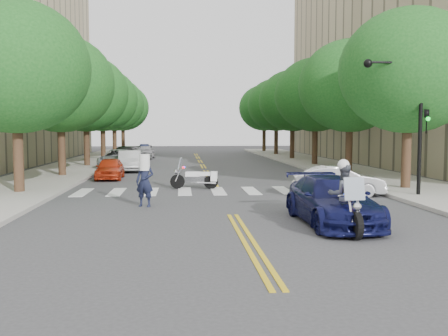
{
  "coord_description": "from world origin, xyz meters",
  "views": [
    {
      "loc": [
        -1.72,
        -16.46,
        2.87
      ],
      "look_at": [
        0.03,
        3.68,
        1.3
      ],
      "focal_mm": 40.0,
      "sensor_mm": 36.0,
      "label": 1
    }
  ],
  "objects": [
    {
      "name": "parked_car_a",
      "position": [
        -5.8,
        12.64,
        0.62
      ],
      "size": [
        1.57,
        3.69,
        1.24
      ],
      "primitive_type": "imported",
      "rotation": [
        0.0,
        0.0,
        0.03
      ],
      "color": "red",
      "rests_on": "ground"
    },
    {
      "name": "sedan_blue",
      "position": [
        2.85,
        -1.79,
        0.72
      ],
      "size": [
        2.13,
        4.98,
        1.43
      ],
      "primitive_type": "imported",
      "rotation": [
        0.0,
        0.0,
        0.03
      ],
      "color": "#101343",
      "rests_on": "ground"
    },
    {
      "name": "tree_l_5",
      "position": [
        -8.8,
        46.0,
        5.55
      ],
      "size": [
        6.4,
        6.4,
        8.45
      ],
      "color": "#382316",
      "rests_on": "ground"
    },
    {
      "name": "parked_car_d",
      "position": [
        -6.24,
        24.64,
        0.74
      ],
      "size": [
        2.56,
        5.27,
        1.48
      ],
      "primitive_type": "imported",
      "rotation": [
        0.0,
        0.0,
        -0.1
      ],
      "color": "black",
      "rests_on": "ground"
    },
    {
      "name": "tree_l_0",
      "position": [
        -8.8,
        6.0,
        5.55
      ],
      "size": [
        6.4,
        6.4,
        8.45
      ],
      "color": "#382316",
      "rests_on": "ground"
    },
    {
      "name": "parked_car_c",
      "position": [
        -6.3,
        20.37,
        0.7
      ],
      "size": [
        2.53,
        5.16,
        1.41
      ],
      "primitive_type": "imported",
      "rotation": [
        0.0,
        0.0,
        -0.04
      ],
      "color": "#A1A3A8",
      "rests_on": "ground"
    },
    {
      "name": "tree_r_4",
      "position": [
        8.8,
        38.0,
        5.55
      ],
      "size": [
        6.4,
        6.4,
        8.45
      ],
      "color": "#382316",
      "rests_on": "ground"
    },
    {
      "name": "tree_r_2",
      "position": [
        8.8,
        22.0,
        5.55
      ],
      "size": [
        6.4,
        6.4,
        8.45
      ],
      "color": "#382316",
      "rests_on": "ground"
    },
    {
      "name": "parked_car_b",
      "position": [
        -5.2,
        18.0,
        0.7
      ],
      "size": [
        1.88,
        4.39,
        1.41
      ],
      "primitive_type": "imported",
      "rotation": [
        0.0,
        0.0,
        0.09
      ],
      "color": "silver",
      "rests_on": "ground"
    },
    {
      "name": "tree_l_3",
      "position": [
        -8.8,
        30.0,
        5.55
      ],
      "size": [
        6.4,
        6.4,
        8.45
      ],
      "color": "#382316",
      "rests_on": "ground"
    },
    {
      "name": "tree_r_1",
      "position": [
        8.8,
        14.0,
        5.55
      ],
      "size": [
        6.4,
        6.4,
        8.45
      ],
      "color": "#382316",
      "rests_on": "ground"
    },
    {
      "name": "ground",
      "position": [
        0.0,
        0.0,
        0.0
      ],
      "size": [
        140.0,
        140.0,
        0.0
      ],
      "primitive_type": "plane",
      "color": "#38383A",
      "rests_on": "ground"
    },
    {
      "name": "motorcycle_parked",
      "position": [
        -0.87,
        7.51,
        0.52
      ],
      "size": [
        2.32,
        0.75,
        1.5
      ],
      "rotation": [
        0.0,
        0.0,
        1.42
      ],
      "color": "black",
      "rests_on": "ground"
    },
    {
      "name": "convertible",
      "position": [
        5.08,
        4.5,
        0.64
      ],
      "size": [
        4.06,
        1.93,
        1.29
      ],
      "primitive_type": "imported",
      "rotation": [
        0.0,
        0.0,
        1.42
      ],
      "color": "silver",
      "rests_on": "ground"
    },
    {
      "name": "tree_r_0",
      "position": [
        8.8,
        6.0,
        5.55
      ],
      "size": [
        6.4,
        6.4,
        8.45
      ],
      "color": "#382316",
      "rests_on": "ground"
    },
    {
      "name": "tree_r_3",
      "position": [
        8.8,
        30.0,
        5.55
      ],
      "size": [
        6.4,
        6.4,
        8.45
      ],
      "color": "#382316",
      "rests_on": "ground"
    },
    {
      "name": "sidewalk_right",
      "position": [
        9.5,
        22.0,
        0.07
      ],
      "size": [
        5.0,
        60.0,
        0.15
      ],
      "primitive_type": "cube",
      "color": "#9E9991",
      "rests_on": "ground"
    },
    {
      "name": "traffic_signal_pole",
      "position": [
        7.72,
        3.5,
        3.72
      ],
      "size": [
        2.82,
        0.42,
        6.0
      ],
      "color": "black",
      "rests_on": "ground"
    },
    {
      "name": "tree_l_2",
      "position": [
        -8.8,
        22.0,
        5.55
      ],
      "size": [
        6.4,
        6.4,
        8.45
      ],
      "color": "#382316",
      "rests_on": "ground"
    },
    {
      "name": "parked_car_e",
      "position": [
        -5.2,
        32.37,
        0.74
      ],
      "size": [
        1.92,
        4.39,
        1.47
      ],
      "primitive_type": "imported",
      "rotation": [
        0.0,
        0.0,
        -0.04
      ],
      "color": "#A09FA4",
      "rests_on": "ground"
    },
    {
      "name": "officer_standing",
      "position": [
        -3.05,
        2.12,
        0.94
      ],
      "size": [
        0.8,
        0.65,
        1.88
      ],
      "primitive_type": "imported",
      "rotation": [
        0.0,
        0.0,
        -0.34
      ],
      "color": "#161A31",
      "rests_on": "ground"
    },
    {
      "name": "tree_l_1",
      "position": [
        -8.8,
        14.0,
        5.55
      ],
      "size": [
        6.4,
        6.4,
        8.45
      ],
      "color": "#382316",
      "rests_on": "ground"
    },
    {
      "name": "tree_l_4",
      "position": [
        -8.8,
        38.0,
        5.55
      ],
      "size": [
        6.4,
        6.4,
        8.45
      ],
      "color": "#382316",
      "rests_on": "ground"
    },
    {
      "name": "tree_r_5",
      "position": [
        8.8,
        46.0,
        5.55
      ],
      "size": [
        6.4,
        6.4,
        8.45
      ],
      "color": "#382316",
      "rests_on": "ground"
    },
    {
      "name": "sidewalk_left",
      "position": [
        -9.5,
        22.0,
        0.07
      ],
      "size": [
        5.0,
        60.0,
        0.15
      ],
      "primitive_type": "cube",
      "color": "#9E9991",
      "rests_on": "ground"
    },
    {
      "name": "motorcycle_police",
      "position": [
        2.75,
        -3.03,
        0.91
      ],
      "size": [
        0.87,
        2.52,
        2.05
      ],
      "rotation": [
        0.0,
        0.0,
        3.18
      ],
      "color": "black",
      "rests_on": "ground"
    }
  ]
}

